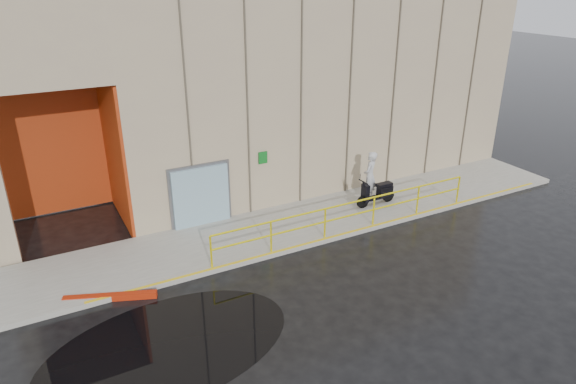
% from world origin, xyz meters
% --- Properties ---
extents(ground, '(120.00, 120.00, 0.00)m').
position_xyz_m(ground, '(0.00, 0.00, 0.00)').
color(ground, black).
rests_on(ground, ground).
extents(sidewalk, '(20.00, 3.00, 0.15)m').
position_xyz_m(sidewalk, '(4.00, 4.50, 0.07)').
color(sidewalk, gray).
rests_on(sidewalk, ground).
extents(building, '(20.00, 10.17, 8.00)m').
position_xyz_m(building, '(5.10, 10.98, 4.21)').
color(building, tan).
rests_on(building, ground).
extents(guardrail, '(9.56, 0.06, 1.03)m').
position_xyz_m(guardrail, '(4.25, 3.15, 0.68)').
color(guardrail, '#DAC90B').
rests_on(guardrail, sidewalk).
extents(person, '(0.81, 0.76, 1.86)m').
position_xyz_m(person, '(6.31, 4.89, 1.08)').
color(person, '#B4B5B9').
rests_on(person, sidewalk).
extents(scooter, '(1.61, 0.52, 1.24)m').
position_xyz_m(scooter, '(6.27, 4.39, 0.86)').
color(scooter, black).
rests_on(scooter, sidewalk).
extents(red_curb, '(2.30, 1.04, 0.18)m').
position_xyz_m(red_curb, '(-3.35, 3.10, 0.09)').
color(red_curb, '#9F1F08').
rests_on(red_curb, ground).
extents(puddle, '(6.23, 4.16, 0.01)m').
position_xyz_m(puddle, '(-2.53, 0.61, 0.00)').
color(puddle, black).
rests_on(puddle, ground).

